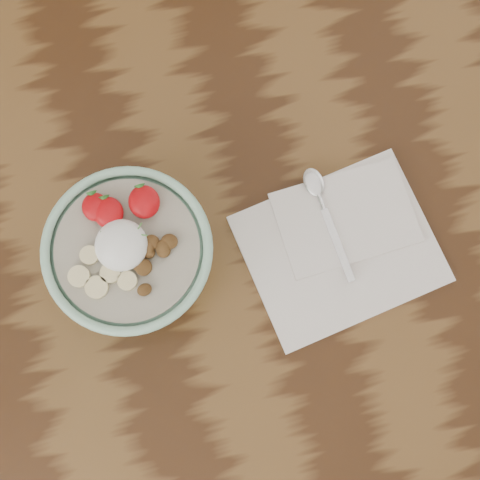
# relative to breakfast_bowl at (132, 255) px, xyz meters

# --- Properties ---
(table) EXTENTS (1.60, 0.90, 0.75)m
(table) POSITION_rel_breakfast_bowl_xyz_m (0.20, 0.05, -0.16)
(table) COLOR #351D0D
(table) RESTS_ON ground
(breakfast_bowl) EXTENTS (0.21, 0.21, 0.14)m
(breakfast_bowl) POSITION_rel_breakfast_bowl_xyz_m (0.00, 0.00, 0.00)
(breakfast_bowl) COLOR #95C8AC
(breakfast_bowl) RESTS_ON table
(napkin) EXTENTS (0.27, 0.23, 0.02)m
(napkin) POSITION_rel_breakfast_bowl_xyz_m (0.27, -0.05, -0.06)
(napkin) COLOR silver
(napkin) RESTS_ON table
(spoon) EXTENTS (0.03, 0.17, 0.01)m
(spoon) POSITION_rel_breakfast_bowl_xyz_m (0.26, 0.02, -0.05)
(spoon) COLOR silver
(spoon) RESTS_ON napkin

